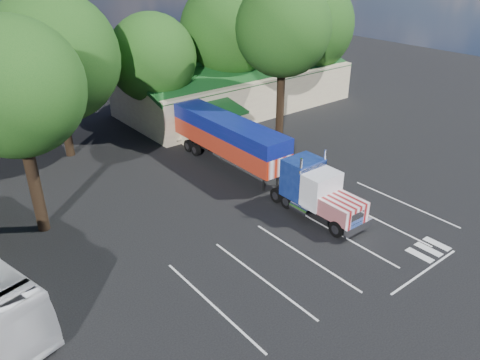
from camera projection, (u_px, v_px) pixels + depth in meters
ground at (238, 213)px, 30.45m from camera, size 120.00×120.00×0.00m
event_hall at (235, 87)px, 49.57m from camera, size 24.20×14.12×5.55m
tree_row_c at (54, 57)px, 35.37m from camera, size 10.00×10.00×13.05m
tree_row_d at (152, 58)px, 41.95m from camera, size 8.00×8.00×10.60m
tree_row_e at (228, 30)px, 46.66m from camera, size 9.60×9.60×12.90m
tree_row_f at (307, 25)px, 51.54m from camera, size 10.40×10.40×13.00m
tree_near_left at (13, 88)px, 24.83m from camera, size 7.60×7.60×12.65m
tree_near_right at (283, 29)px, 38.57m from camera, size 8.00×8.00×13.50m
semi_truck at (249, 148)px, 34.35m from camera, size 3.16×19.22×4.02m
woman at (346, 219)px, 28.06m from camera, size 0.62×0.76×1.80m
bicycle at (250, 159)px, 37.07m from camera, size 0.75×1.82×0.94m
silver_sedan at (213, 123)px, 44.04m from camera, size 4.19×3.08×1.32m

